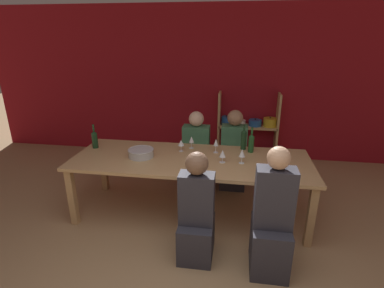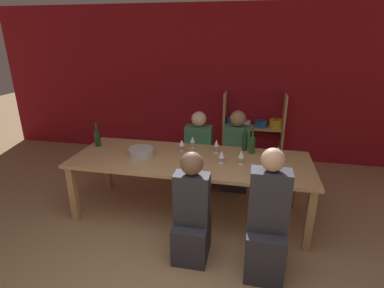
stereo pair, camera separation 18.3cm
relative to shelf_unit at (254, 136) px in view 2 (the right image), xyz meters
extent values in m
cube|color=maroon|center=(-0.58, 0.20, 0.87)|extent=(8.80, 0.06, 2.70)
cube|color=tan|center=(-0.55, 0.00, 0.14)|extent=(0.04, 0.30, 1.24)
cube|color=tan|center=(0.48, 0.00, 0.14)|extent=(0.04, 0.30, 1.24)
cube|color=tan|center=(-0.04, 0.00, -0.47)|extent=(1.02, 0.30, 0.04)
cylinder|color=black|center=(-0.16, 0.00, -0.39)|extent=(0.23, 0.23, 0.11)
sphere|color=black|center=(-0.16, 0.00, -0.32)|extent=(0.02, 0.02, 0.02)
cylinder|color=gold|center=(0.09, 0.00, -0.39)|extent=(0.17, 0.17, 0.11)
sphere|color=black|center=(0.09, 0.00, -0.33)|extent=(0.02, 0.02, 0.02)
cylinder|color=#235BAD|center=(0.35, 0.00, -0.38)|extent=(0.18, 0.18, 0.14)
sphere|color=black|center=(0.35, 0.00, -0.30)|extent=(0.02, 0.02, 0.02)
cube|color=tan|center=(-0.04, 0.00, 0.15)|extent=(1.02, 0.30, 0.04)
cylinder|color=#235BAD|center=(-0.42, 0.00, 0.25)|extent=(0.17, 0.17, 0.15)
sphere|color=black|center=(-0.42, 0.00, 0.33)|extent=(0.02, 0.02, 0.02)
cylinder|color=silver|center=(-0.16, 0.00, 0.22)|extent=(0.17, 0.17, 0.09)
sphere|color=black|center=(-0.16, 0.00, 0.28)|extent=(0.02, 0.02, 0.02)
cylinder|color=#235BAD|center=(0.09, 0.00, 0.23)|extent=(0.23, 0.23, 0.11)
sphere|color=black|center=(0.09, 0.00, 0.29)|extent=(0.02, 0.02, 0.02)
cylinder|color=gold|center=(0.35, 0.00, 0.25)|extent=(0.23, 0.23, 0.15)
sphere|color=black|center=(0.35, 0.00, 0.33)|extent=(0.02, 0.02, 0.02)
cube|color=tan|center=(-0.76, -1.92, 0.26)|extent=(2.88, 1.04, 0.04)
cube|color=tan|center=(-2.13, -2.36, -0.12)|extent=(0.08, 0.08, 0.73)
cube|color=tan|center=(0.60, -2.36, -0.12)|extent=(0.08, 0.08, 0.73)
cube|color=tan|center=(-2.13, -1.48, -0.12)|extent=(0.08, 0.08, 0.73)
cube|color=tan|center=(0.60, -1.48, -0.12)|extent=(0.08, 0.08, 0.73)
cylinder|color=#B7BABC|center=(-1.38, -1.96, 0.33)|extent=(0.31, 0.31, 0.10)
torus|color=#B7BABC|center=(-1.38, -1.96, 0.37)|extent=(0.32, 0.32, 0.01)
cylinder|color=#1E4C23|center=(-0.04, -1.59, 0.38)|extent=(0.07, 0.07, 0.21)
cone|color=#1E4C23|center=(-0.04, -1.59, 0.50)|extent=(0.07, 0.07, 0.03)
cylinder|color=#1E4C23|center=(-0.04, -1.59, 0.56)|extent=(0.03, 0.03, 0.09)
cylinder|color=#19381E|center=(-0.13, -1.51, 0.40)|extent=(0.07, 0.07, 0.24)
cone|color=#19381E|center=(-0.13, -1.51, 0.53)|extent=(0.07, 0.07, 0.03)
cylinder|color=#19381E|center=(-0.13, -1.51, 0.58)|extent=(0.03, 0.03, 0.07)
cylinder|color=#19381E|center=(-2.07, -1.75, 0.38)|extent=(0.08, 0.08, 0.20)
cone|color=#19381E|center=(-2.07, -1.75, 0.50)|extent=(0.08, 0.08, 0.03)
cylinder|color=#19381E|center=(-2.07, -1.75, 0.56)|extent=(0.03, 0.03, 0.09)
cylinder|color=white|center=(-0.92, -1.70, 0.28)|extent=(0.06, 0.06, 0.00)
cylinder|color=white|center=(-0.92, -1.70, 0.32)|extent=(0.01, 0.01, 0.07)
cone|color=white|center=(-0.92, -1.70, 0.40)|extent=(0.08, 0.08, 0.07)
cylinder|color=beige|center=(-0.92, -1.70, 0.38)|extent=(0.04, 0.04, 0.03)
cylinder|color=white|center=(0.27, -1.74, 0.28)|extent=(0.06, 0.06, 0.00)
cylinder|color=white|center=(0.27, -1.74, 0.32)|extent=(0.01, 0.01, 0.07)
cone|color=white|center=(0.27, -1.74, 0.40)|extent=(0.06, 0.06, 0.10)
cylinder|color=beige|center=(0.27, -1.74, 0.37)|extent=(0.03, 0.03, 0.04)
cylinder|color=white|center=(-0.48, -1.68, 0.28)|extent=(0.06, 0.06, 0.00)
cylinder|color=white|center=(-0.48, -1.68, 0.33)|extent=(0.01, 0.01, 0.09)
cone|color=white|center=(-0.48, -1.68, 0.42)|extent=(0.06, 0.06, 0.09)
cylinder|color=maroon|center=(-0.48, -1.68, 0.40)|extent=(0.03, 0.03, 0.03)
cylinder|color=white|center=(-0.15, -1.97, 0.28)|extent=(0.07, 0.07, 0.00)
cylinder|color=white|center=(-0.15, -1.97, 0.32)|extent=(0.01, 0.01, 0.08)
cone|color=white|center=(-0.15, -1.97, 0.41)|extent=(0.07, 0.07, 0.09)
cylinder|color=white|center=(-0.71, -2.16, 0.28)|extent=(0.07, 0.07, 0.00)
cylinder|color=white|center=(-0.71, -2.16, 0.32)|extent=(0.01, 0.01, 0.07)
cone|color=white|center=(-0.71, -2.16, 0.39)|extent=(0.07, 0.07, 0.08)
cylinder|color=white|center=(-0.38, -1.98, 0.28)|extent=(0.07, 0.07, 0.00)
cylinder|color=white|center=(-0.38, -1.98, 0.32)|extent=(0.01, 0.01, 0.07)
cone|color=white|center=(-0.38, -1.98, 0.39)|extent=(0.07, 0.07, 0.09)
cylinder|color=maroon|center=(-0.38, -1.98, 0.37)|extent=(0.04, 0.04, 0.03)
cylinder|color=white|center=(-0.81, -1.57, 0.28)|extent=(0.07, 0.07, 0.00)
cylinder|color=white|center=(-0.81, -1.57, 0.32)|extent=(0.01, 0.01, 0.08)
cone|color=white|center=(-0.81, -1.57, 0.40)|extent=(0.07, 0.07, 0.08)
cylinder|color=maroon|center=(-0.81, -1.57, 0.38)|extent=(0.04, 0.04, 0.03)
cube|color=#2D2D38|center=(0.14, -2.78, -0.24)|extent=(0.36, 0.44, 0.50)
cube|color=#2D2D38|center=(0.14, -2.78, 0.30)|extent=(0.36, 0.20, 0.58)
sphere|color=tan|center=(0.14, -2.78, 0.70)|extent=(0.21, 0.21, 0.21)
cube|color=#2D2D38|center=(-0.26, -1.05, -0.24)|extent=(0.37, 0.47, 0.48)
cube|color=#3D7551|center=(-0.26, -1.05, 0.23)|extent=(0.37, 0.21, 0.47)
sphere|color=#9E7556|center=(-0.26, -1.05, 0.58)|extent=(0.23, 0.23, 0.23)
cube|color=#2D2D38|center=(-0.58, -2.70, -0.28)|extent=(0.34, 0.43, 0.40)
cube|color=#2D2D38|center=(-0.58, -2.70, 0.18)|extent=(0.34, 0.19, 0.53)
sphere|color=brown|center=(-0.58, -2.70, 0.56)|extent=(0.22, 0.22, 0.22)
cube|color=#2D2D38|center=(-0.81, -1.11, -0.25)|extent=(0.39, 0.49, 0.47)
cube|color=#3D7551|center=(-0.81, -1.11, 0.22)|extent=(0.39, 0.21, 0.46)
sphere|color=beige|center=(-0.81, -1.11, 0.56)|extent=(0.22, 0.22, 0.22)
camera|label=1|loc=(-0.24, -5.24, 1.69)|focal=28.00mm
camera|label=2|loc=(-0.06, -5.21, 1.69)|focal=28.00mm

